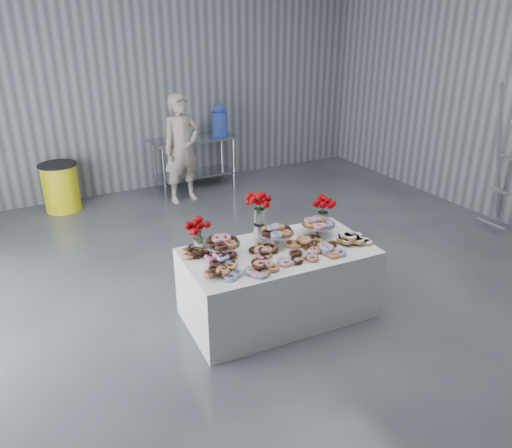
{
  "coord_description": "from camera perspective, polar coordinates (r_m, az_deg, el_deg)",
  "views": [
    {
      "loc": [
        -2.56,
        -3.89,
        3.01
      ],
      "look_at": [
        -0.32,
        0.25,
        0.93
      ],
      "focal_mm": 35.0,
      "sensor_mm": 36.0,
      "label": 1
    }
  ],
  "objects": [
    {
      "name": "room_walls",
      "position": [
        4.59,
        1.64,
        19.13
      ],
      "size": [
        8.04,
        9.04,
        4.02
      ],
      "color": "gray",
      "rests_on": "ground"
    },
    {
      "name": "person",
      "position": [
        8.22,
        -8.46,
        8.48
      ],
      "size": [
        0.69,
        0.5,
        1.76
      ],
      "primitive_type": "imported",
      "rotation": [
        0.0,
        0.0,
        0.12
      ],
      "color": "#CC8C93",
      "rests_on": "ground"
    },
    {
      "name": "danish_pile",
      "position": [
        5.24,
        10.68,
        -1.54
      ],
      "size": [
        0.48,
        0.48,
        0.11
      ],
      "primitive_type": null,
      "color": "silver",
      "rests_on": "display_table"
    },
    {
      "name": "cake_stand_mid",
      "position": [
        5.1,
        2.37,
        -0.84
      ],
      "size": [
        0.36,
        0.36,
        0.17
      ],
      "color": "silver",
      "rests_on": "display_table"
    },
    {
      "name": "trash_barrel",
      "position": [
        8.46,
        -21.41,
        3.95
      ],
      "size": [
        0.59,
        0.59,
        0.75
      ],
      "rotation": [
        0.0,
        0.0,
        -0.33
      ],
      "color": "yellow",
      "rests_on": "ground"
    },
    {
      "name": "donut_mounds",
      "position": [
        4.96,
        2.93,
        -2.8
      ],
      "size": [
        1.85,
        0.9,
        0.09
      ],
      "primitive_type": null,
      "rotation": [
        0.0,
        0.0,
        -0.06
      ],
      "color": "#C18446",
      "rests_on": "display_table"
    },
    {
      "name": "cake_stand_right",
      "position": [
        5.33,
        7.14,
        0.12
      ],
      "size": [
        0.36,
        0.36,
        0.17
      ],
      "color": "silver",
      "rests_on": "display_table"
    },
    {
      "name": "bouquet_left",
      "position": [
        4.83,
        -6.61,
        -0.39
      ],
      "size": [
        0.26,
        0.26,
        0.42
      ],
      "color": "white",
      "rests_on": "display_table"
    },
    {
      "name": "cake_stand_left",
      "position": [
        4.87,
        -3.91,
        -2.09
      ],
      "size": [
        0.36,
        0.36,
        0.17
      ],
      "color": "silver",
      "rests_on": "display_table"
    },
    {
      "name": "drink_bottles",
      "position": [
        8.6,
        -8.97,
        10.19
      ],
      "size": [
        0.54,
        0.08,
        0.27
      ],
      "primitive_type": null,
      "color": "#268C33",
      "rests_on": "prep_table"
    },
    {
      "name": "display_table",
      "position": [
        5.19,
        2.55,
        -6.74
      ],
      "size": [
        1.95,
        1.1,
        0.75
      ],
      "primitive_type": "cube",
      "rotation": [
        0.0,
        0.0,
        -0.06
      ],
      "color": "white",
      "rests_on": "ground"
    },
    {
      "name": "prep_table",
      "position": [
        8.9,
        -7.07,
        8.0
      ],
      "size": [
        1.5,
        0.6,
        0.9
      ],
      "color": "silver",
      "rests_on": "ground"
    },
    {
      "name": "ground",
      "position": [
        5.55,
        4.17,
        -9.16
      ],
      "size": [
        9.0,
        9.0,
        0.0
      ],
      "primitive_type": "plane",
      "color": "#393B40",
      "rests_on": "ground"
    },
    {
      "name": "bouquet_center",
      "position": [
        5.12,
        0.39,
        2.23
      ],
      "size": [
        0.26,
        0.26,
        0.57
      ],
      "color": "silver",
      "rests_on": "display_table"
    },
    {
      "name": "bouquet_right",
      "position": [
        5.46,
        7.73,
        2.47
      ],
      "size": [
        0.26,
        0.26,
        0.42
      ],
      "color": "white",
      "rests_on": "display_table"
    },
    {
      "name": "water_jug",
      "position": [
        8.96,
        -4.22,
        11.71
      ],
      "size": [
        0.28,
        0.28,
        0.55
      ],
      "color": "#4263E2",
      "rests_on": "prep_table"
    }
  ]
}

